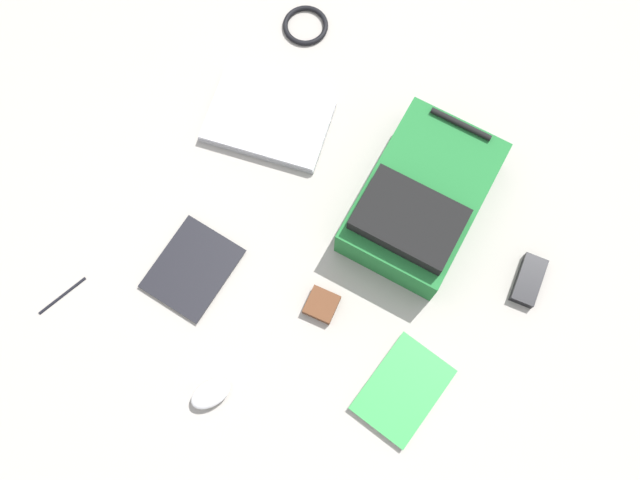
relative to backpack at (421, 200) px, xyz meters
The scene contains 10 objects.
ground_plane 0.27m from the backpack, 123.95° to the right, with size 3.70×3.70×0.00m, color gray.
backpack is the anchor object (origin of this frame).
laptop 0.50m from the backpack, behind, with size 0.39×0.32×0.03m.
book_comic 0.64m from the backpack, 129.88° to the right, with size 0.20×0.24×0.01m.
book_red 0.50m from the backpack, 62.00° to the right, with size 0.18×0.25×0.02m.
computer_mouse 0.74m from the backpack, 102.88° to the right, with size 0.06×0.11×0.04m, color silver.
cable_coil 0.66m from the backpack, 152.79° to the left, with size 0.14×0.14×0.02m, color black.
power_brick 0.36m from the backpack, ahead, with size 0.06×0.14×0.03m, color black.
pen_black 0.99m from the backpack, 131.14° to the right, with size 0.01×0.01×0.15m, color black.
earbud_pouch 0.38m from the backpack, 99.76° to the right, with size 0.08×0.08×0.03m, color #59331E.
Camera 1 is at (0.28, -0.44, 1.78)m, focal length 38.30 mm.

